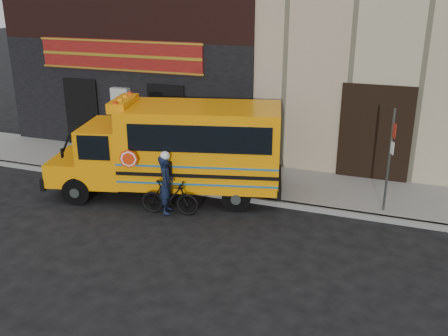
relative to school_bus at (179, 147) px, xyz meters
name	(u,v)px	position (x,y,z in m)	size (l,w,h in m)	color
ground	(186,235)	(1.26, -2.33, -1.51)	(120.00, 120.00, 0.00)	black
curb	(223,195)	(1.26, 0.27, -1.43)	(40.00, 0.20, 0.15)	gray
sidewalk	(239,179)	(1.26, 1.77, -1.43)	(40.00, 3.00, 0.15)	gray
school_bus	(179,147)	(0.00, 0.00, 0.00)	(7.21, 3.80, 2.92)	black
sign_pole	(389,158)	(5.83, 0.67, 0.15)	(0.13, 0.25, 2.99)	#3E4541
bicycle	(170,198)	(0.32, -1.33, -1.02)	(0.46, 1.63, 0.98)	black
cyclist	(166,186)	(0.23, -1.33, -0.68)	(0.60, 0.40, 1.65)	black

